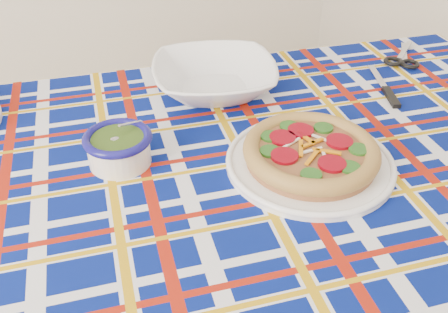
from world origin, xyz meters
name	(u,v)px	position (x,y,z in m)	size (l,w,h in m)	color
dining_table	(219,212)	(0.31, 0.07, 0.74)	(1.92, 1.40, 0.82)	brown
tablecloth	(219,202)	(0.31, 0.07, 0.77)	(1.78, 1.13, 0.12)	navy
main_focaccia_plate	(311,152)	(0.50, 0.04, 0.86)	(0.35, 0.35, 0.07)	brown
pesto_bowl	(118,146)	(0.15, 0.22, 0.87)	(0.14, 0.14, 0.08)	#253D10
serving_bowl	(214,78)	(0.46, 0.42, 0.86)	(0.31, 0.31, 0.08)	white
table_knife	(379,77)	(0.89, 0.28, 0.83)	(0.25, 0.02, 0.01)	silver
kitchen_scissors	(404,51)	(1.07, 0.38, 0.84)	(0.22, 0.10, 0.02)	silver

